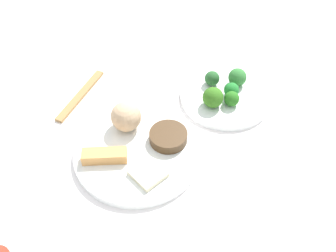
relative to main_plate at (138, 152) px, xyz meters
name	(u,v)px	position (x,y,z in m)	size (l,w,h in m)	color
tabletop	(145,168)	(-0.03, -0.01, -0.02)	(2.20, 2.20, 0.02)	white
main_plate	(138,152)	(0.00, 0.00, 0.00)	(0.28, 0.28, 0.02)	white
rice_scoop	(126,116)	(0.07, 0.01, 0.04)	(0.07, 0.07, 0.07)	tan
spring_roll	(105,156)	(-0.01, 0.07, 0.02)	(0.09, 0.03, 0.03)	#D5924D
crab_rangoon_wonton	(149,173)	(-0.07, -0.01, 0.01)	(0.06, 0.06, 0.01)	beige
stir_fry_heap	(168,137)	(0.01, -0.07, 0.02)	(0.08, 0.08, 0.02)	#47301B
broccoli_plate	(225,97)	(0.12, -0.25, 0.00)	(0.23, 0.23, 0.01)	white
broccoli_floret_0	(212,78)	(0.17, -0.23, 0.03)	(0.04, 0.04, 0.04)	#265829
broccoli_floret_1	(231,90)	(0.12, -0.26, 0.02)	(0.04, 0.04, 0.04)	#20742A
broccoli_floret_2	(237,77)	(0.16, -0.29, 0.03)	(0.05, 0.05, 0.05)	#307231
broccoli_floret_3	(232,99)	(0.09, -0.25, 0.02)	(0.04, 0.04, 0.04)	#26691C
broccoli_floret_4	(213,97)	(0.10, -0.20, 0.03)	(0.05, 0.05, 0.05)	#32691B
chopsticks_pair	(81,95)	(0.22, 0.11, 0.00)	(0.20, 0.02, 0.01)	#A17643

